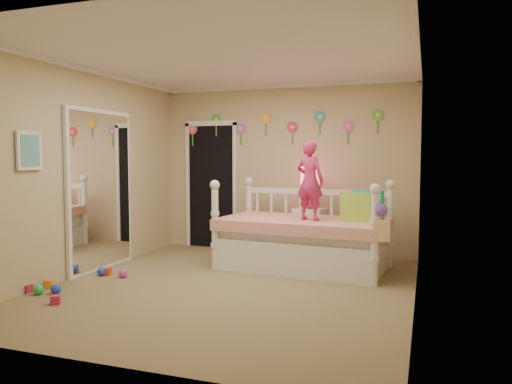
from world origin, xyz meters
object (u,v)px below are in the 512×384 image
at_px(daybed, 303,224).
at_px(child, 310,181).
at_px(table_lamp, 310,181).
at_px(nightstand, 309,233).

relative_size(daybed, child, 2.16).
distance_m(child, table_lamp, 0.86).
bearing_deg(child, daybed, -31.02).
height_order(daybed, nightstand, daybed).
relative_size(child, nightstand, 1.40).
bearing_deg(table_lamp, child, -77.18).
distance_m(daybed, table_lamp, 0.90).
xyz_separation_m(daybed, table_lamp, (-0.08, 0.72, 0.54)).
xyz_separation_m(child, nightstand, (-0.19, 0.84, -0.81)).
relative_size(daybed, nightstand, 3.03).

